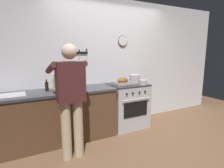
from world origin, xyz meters
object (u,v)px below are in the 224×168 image
object	(u,v)px
bottle_cooking_oil	(84,81)
bottle_wine_red	(81,81)
bottle_hot_sauce	(76,82)
roasting_pan	(123,82)
cutting_board	(62,90)
bottle_vinegar	(55,83)
saucepan	(143,82)
bottle_olive_oil	(80,81)
stove	(127,105)
person_cook	(71,95)
bottle_soy_sauce	(47,86)
stock_pot	(134,79)

from	to	relation	value
bottle_cooking_oil	bottle_wine_red	world-z (taller)	bottle_wine_red
bottle_hot_sauce	roasting_pan	bearing A→B (deg)	-17.26
cutting_board	bottle_vinegar	xyz separation A→B (m)	(-0.06, 0.25, 0.09)
bottle_vinegar	saucepan	bearing A→B (deg)	-16.32
bottle_cooking_oil	bottle_olive_oil	xyz separation A→B (m)	(-0.04, 0.12, -0.00)
cutting_board	bottle_cooking_oil	bearing A→B (deg)	14.90
roasting_pan	bottle_cooking_oil	size ratio (longest dim) A/B	1.34
stove	bottle_vinegar	xyz separation A→B (m)	(-1.38, 0.24, 0.55)
person_cook	roasting_pan	xyz separation A→B (m)	(1.18, 0.54, 0.02)
roasting_pan	bottle_wine_red	bearing A→B (deg)	173.03
bottle_hot_sauce	bottle_soy_sauce	world-z (taller)	bottle_hot_sauce
bottle_olive_oil	bottle_soy_sauce	bearing A→B (deg)	-165.96
roasting_pan	bottle_wine_red	distance (m)	0.82
bottle_hot_sauce	bottle_vinegar	distance (m)	0.39
person_cook	bottle_olive_oil	xyz separation A→B (m)	(0.40, 0.82, 0.05)
saucepan	bottle_cooking_oil	bearing A→B (deg)	163.45
bottle_vinegar	bottle_soy_sauce	size ratio (longest dim) A/B	1.17
bottle_vinegar	roasting_pan	bearing A→B (deg)	-13.54
stock_pot	bottle_olive_oil	xyz separation A→B (m)	(-1.13, 0.18, 0.02)
bottle_soy_sauce	bottle_olive_oil	xyz separation A→B (m)	(0.62, 0.16, 0.03)
bottle_vinegar	person_cook	bearing A→B (deg)	-86.11
saucepan	bottle_soy_sauce	bearing A→B (deg)	170.65
stock_pot	cutting_board	bearing A→B (deg)	-178.13
stove	stock_pot	size ratio (longest dim) A/B	3.91
bottle_olive_oil	person_cook	bearing A→B (deg)	-116.09
roasting_pan	bottle_olive_oil	bearing A→B (deg)	160.48
cutting_board	bottle_vinegar	bearing A→B (deg)	104.40
saucepan	bottle_wine_red	distance (m)	1.20
stove	bottle_soy_sauce	distance (m)	1.64
stove	person_cook	size ratio (longest dim) A/B	0.54
cutting_board	bottle_wine_red	xyz separation A→B (m)	(0.36, 0.05, 0.12)
stock_pot	bottle_olive_oil	distance (m)	1.14
stove	bottle_olive_oil	xyz separation A→B (m)	(-0.93, 0.22, 0.56)
bottle_soy_sauce	cutting_board	bearing A→B (deg)	-18.16
cutting_board	bottle_vinegar	distance (m)	0.27
saucepan	bottle_cooking_oil	size ratio (longest dim) A/B	0.60
stove	roasting_pan	xyz separation A→B (m)	(-0.15, -0.06, 0.52)
person_cook	stove	bearing A→B (deg)	-55.19
bottle_wine_red	roasting_pan	bearing A→B (deg)	-6.97
bottle_soy_sauce	bottle_olive_oil	world-z (taller)	bottle_olive_oil
stock_pot	bottle_vinegar	distance (m)	1.59
stock_pot	bottle_olive_oil	size ratio (longest dim) A/B	0.90
bottle_wine_red	bottle_olive_oil	size ratio (longest dim) A/B	1.17
roasting_pan	saucepan	distance (m)	0.40
roasting_pan	stock_pot	distance (m)	0.36
stock_pot	roasting_pan	bearing A→B (deg)	-164.49
bottle_cooking_oil	bottle_wine_red	size ratio (longest dim) A/B	0.88
bottle_hot_sauce	bottle_cooking_oil	bearing A→B (deg)	-44.71
stove	bottle_hot_sauce	size ratio (longest dim) A/B	4.51
bottle_cooking_oil	saucepan	bearing A→B (deg)	-16.55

